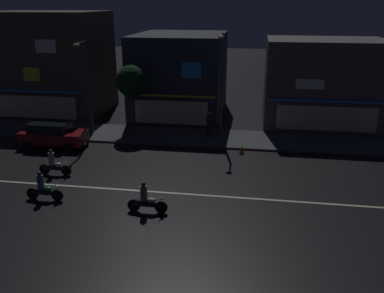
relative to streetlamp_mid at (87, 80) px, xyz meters
The scene contains 15 objects.
ground_plane 10.88m from the streetlamp_mid, 57.57° to the right, with size 140.00×140.00×0.00m, color black.
lane_divider_stripe 10.88m from the streetlamp_mid, 57.57° to the right, with size 36.30×0.16×0.01m, color beige.
sidewalk_far 6.75m from the streetlamp_mid, ahead, with size 38.22×4.00×0.14m, color #424447.
storefront_left_block 8.67m from the streetlamp_mid, 134.29° to the left, with size 9.63×7.62×8.52m.
storefront_center_block 17.79m from the streetlamp_mid, 18.32° to the left, with size 8.80×6.38×6.62m.
storefront_right_block 8.88m from the streetlamp_mid, 52.31° to the left, with size 7.18×9.21×6.80m.
streetlamp_mid is the anchor object (origin of this frame).
streetlamp_east 9.44m from the streetlamp_mid, ahead, with size 0.44×1.64×7.16m.
pedestrian_on_sidewalk 9.21m from the streetlamp_mid, ahead, with size 0.41×0.41×1.74m.
street_tree 3.15m from the streetlamp_mid, 22.06° to the left, with size 2.33×2.33×4.89m.
parked_car_near_kerb 4.49m from the streetlamp_mid, 120.19° to the right, with size 4.30×1.98×1.67m.
motorcycle_lead 13.17m from the streetlamp_mid, 56.69° to the right, with size 1.90×0.60×1.52m.
motorcycle_following 8.02m from the streetlamp_mid, 84.21° to the right, with size 1.90×0.60×1.52m.
motorcycle_opposite_lane 10.90m from the streetlamp_mid, 80.67° to the right, with size 1.90×0.60×1.52m.
traffic_cone 11.89m from the streetlamp_mid, 11.31° to the right, with size 0.36×0.36×0.55m, color orange.
Camera 1 is at (6.22, -18.29, 9.19)m, focal length 37.84 mm.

